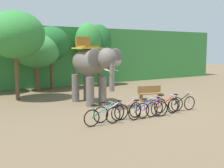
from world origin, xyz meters
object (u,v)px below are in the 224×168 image
(tree_center, at_px, (36,51))
(bike_teal, at_px, (103,116))
(tree_far_right, at_px, (51,44))
(tree_center_right, at_px, (88,42))
(elephant, at_px, (91,65))
(tree_left, at_px, (99,43))
(bike_red, at_px, (165,107))
(bike_purple, at_px, (152,109))
(bike_black, at_px, (182,103))
(bike_pink, at_px, (127,111))
(bike_blue, at_px, (143,110))
(wooden_bench, at_px, (150,93))
(tree_far_left, at_px, (15,35))
(bike_white, at_px, (111,113))
(bike_orange, at_px, (169,104))

(tree_center, bearing_deg, bike_teal, -94.84)
(tree_far_right, xyz_separation_m, bike_teal, (-2.13, -11.13, -3.08))
(tree_center_right, xyz_separation_m, elephant, (-3.46, -6.80, -1.42))
(bike_teal, bearing_deg, tree_center, 85.16)
(tree_left, relative_size, bike_red, 2.99)
(tree_center_right, height_order, bike_purple, tree_center_right)
(bike_red, xyz_separation_m, bike_black, (1.27, 0.16, 0.00))
(tree_center_right, distance_m, tree_left, 1.15)
(elephant, relative_size, bike_red, 2.42)
(bike_pink, height_order, bike_black, same)
(tree_far_right, distance_m, bike_black, 11.66)
(bike_blue, bearing_deg, bike_red, 2.82)
(tree_center_right, distance_m, wooden_bench, 8.38)
(tree_far_left, distance_m, bike_pink, 8.72)
(tree_center_right, distance_m, bike_purple, 11.84)
(tree_left, height_order, bike_purple, tree_left)
(tree_left, relative_size, bike_black, 2.99)
(tree_center, height_order, bike_teal, tree_center)
(bike_black, xyz_separation_m, wooden_bench, (0.52, 3.07, 0.09))
(tree_far_left, height_order, wooden_bench, tree_far_left)
(tree_center, relative_size, wooden_bench, 2.74)
(tree_center_right, relative_size, bike_blue, 3.03)
(bike_white, bearing_deg, wooden_bench, 32.41)
(bike_purple, bearing_deg, tree_center, 98.54)
(tree_center, relative_size, elephant, 1.03)
(tree_center_right, xyz_separation_m, wooden_bench, (-0.01, -7.77, -3.14))
(elephant, height_order, bike_red, elephant)
(tree_center_right, relative_size, bike_red, 3.03)
(bike_blue, distance_m, bike_orange, 1.96)
(tree_left, bearing_deg, tree_far_left, -155.95)
(tree_center_right, height_order, tree_left, tree_center_right)
(bike_orange, bearing_deg, tree_far_left, 125.94)
(tree_center_right, distance_m, bike_red, 11.60)
(bike_blue, height_order, bike_red, same)
(bike_teal, distance_m, bike_blue, 2.09)
(bike_teal, bearing_deg, bike_pink, 12.05)
(tree_far_left, xyz_separation_m, bike_black, (6.08, -7.59, -3.53))
(elephant, relative_size, bike_white, 2.42)
(tree_far_left, bearing_deg, tree_left, 24.05)
(tree_left, height_order, elephant, tree_left)
(tree_center, xyz_separation_m, bike_orange, (3.07, -10.58, -2.57))
(tree_center_right, relative_size, elephant, 1.25)
(bike_pink, distance_m, bike_purple, 1.21)
(bike_purple, relative_size, bike_black, 0.99)
(tree_center, bearing_deg, tree_center_right, 0.94)
(tree_center, bearing_deg, bike_blue, -83.99)
(bike_pink, bearing_deg, tree_center, 92.66)
(tree_far_left, height_order, bike_black, tree_far_left)
(bike_teal, height_order, bike_white, same)
(tree_center, relative_size, tree_far_right, 0.89)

